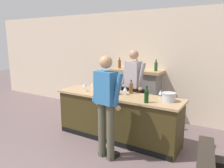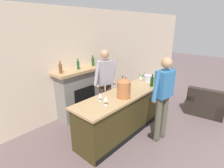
{
  "view_description": "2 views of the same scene",
  "coord_description": "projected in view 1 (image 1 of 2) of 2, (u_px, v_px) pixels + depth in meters",
  "views": [
    {
      "loc": [
        2.04,
        -0.94,
        2.02
      ],
      "look_at": [
        -0.3,
        2.88,
        1.11
      ],
      "focal_mm": 35.0,
      "sensor_mm": 36.0,
      "label": 1
    },
    {
      "loc": [
        -2.94,
        0.62,
        2.36
      ],
      "look_at": [
        -0.3,
        2.95,
        1.14
      ],
      "focal_mm": 28.0,
      "sensor_mm": 36.0,
      "label": 2
    }
  ],
  "objects": [
    {
      "name": "wine_bottle_port_short",
      "position": [
        117.0,
        87.0,
        4.36
      ],
      "size": [
        0.08,
        0.08,
        0.34
      ],
      "color": "#114C2D",
      "rests_on": "bar_counter"
    },
    {
      "name": "copper_dispenser",
      "position": [
        103.0,
        84.0,
        4.35
      ],
      "size": [
        0.28,
        0.32,
        0.42
      ],
      "color": "#B06739",
      "rests_on": "bar_counter"
    },
    {
      "name": "wine_glass_mid_counter",
      "position": [
        161.0,
        92.0,
        4.06
      ],
      "size": [
        0.08,
        0.08,
        0.16
      ],
      "color": "silver",
      "rests_on": "bar_counter"
    },
    {
      "name": "person_customer",
      "position": [
        106.0,
        103.0,
        3.62
      ],
      "size": [
        0.65,
        0.35,
        1.77
      ],
      "color": "#4D4C3B",
      "rests_on": "ground_plane"
    },
    {
      "name": "wine_glass_back_row",
      "position": [
        84.0,
        85.0,
        4.64
      ],
      "size": [
        0.09,
        0.09,
        0.18
      ],
      "color": "silver",
      "rests_on": "bar_counter"
    },
    {
      "name": "bar_counter",
      "position": [
        117.0,
        117.0,
        4.47
      ],
      "size": [
        2.61,
        0.71,
        0.94
      ],
      "color": "#393015",
      "rests_on": "ground_plane"
    },
    {
      "name": "wall_back_panel",
      "position": [
        152.0,
        65.0,
        5.6
      ],
      "size": [
        12.0,
        0.07,
        2.75
      ],
      "color": "beige",
      "rests_on": "ground_plane"
    },
    {
      "name": "person_bartender",
      "position": [
        133.0,
        86.0,
        4.89
      ],
      "size": [
        0.64,
        0.37,
        1.8
      ],
      "color": "#51392C",
      "rests_on": "ground_plane"
    },
    {
      "name": "fireplace_stone",
      "position": [
        136.0,
        93.0,
        5.68
      ],
      "size": [
        1.34,
        0.52,
        1.55
      ],
      "color": "gray",
      "rests_on": "ground_plane"
    },
    {
      "name": "ice_bucket_steel",
      "position": [
        169.0,
        97.0,
        3.87
      ],
      "size": [
        0.25,
        0.25,
        0.16
      ],
      "color": "silver",
      "rests_on": "bar_counter"
    },
    {
      "name": "wine_bottle_riesling_slim",
      "position": [
        146.0,
        95.0,
        3.79
      ],
      "size": [
        0.08,
        0.08,
        0.3
      ],
      "color": "#103615",
      "rests_on": "bar_counter"
    },
    {
      "name": "wine_glass_by_dispenser",
      "position": [
        92.0,
        84.0,
        4.79
      ],
      "size": [
        0.08,
        0.08,
        0.17
      ],
      "color": "silver",
      "rests_on": "bar_counter"
    },
    {
      "name": "wine_bottle_merlot_tall",
      "position": [
        131.0,
        87.0,
        4.45
      ],
      "size": [
        0.08,
        0.08,
        0.28
      ],
      "color": "brown",
      "rests_on": "bar_counter"
    },
    {
      "name": "wine_glass_near_bucket",
      "position": [
        125.0,
        89.0,
        4.34
      ],
      "size": [
        0.09,
        0.09,
        0.17
      ],
      "color": "silver",
      "rests_on": "bar_counter"
    }
  ]
}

